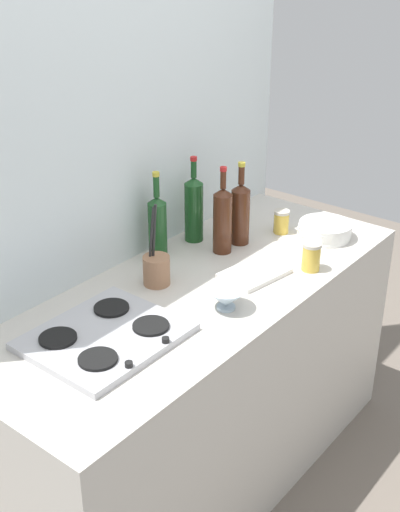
{
  "coord_description": "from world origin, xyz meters",
  "views": [
    {
      "loc": [
        -1.65,
        -1.32,
        2.08
      ],
      "look_at": [
        0.0,
        0.0,
        1.02
      ],
      "focal_mm": 46.97,
      "sensor_mm": 36.0,
      "label": 1
    }
  ],
  "objects_px": {
    "plate_stack": "(325,230)",
    "utensil_crock": "(156,269)",
    "wine_bottle_mid_left": "(158,226)",
    "mixing_bowl": "(226,297)",
    "condiment_jar_rear": "(311,256)",
    "wine_bottle_mid_right": "(223,219)",
    "condiment_jar_front": "(281,221)",
    "stovetop_hob": "(106,336)",
    "wine_bottle_leftmost": "(240,212)",
    "cutting_board": "(254,273)",
    "wine_bottle_rightmost": "(194,208)"
  },
  "relations": [
    {
      "from": "plate_stack",
      "to": "utensil_crock",
      "type": "xyz_separation_m",
      "value": [
        -0.73,
        0.28,
        0.03
      ]
    },
    {
      "from": "wine_bottle_mid_left",
      "to": "mixing_bowl",
      "type": "distance_m",
      "value": 0.48
    },
    {
      "from": "condiment_jar_rear",
      "to": "mixing_bowl",
      "type": "bearing_deg",
      "value": 169.4
    },
    {
      "from": "plate_stack",
      "to": "wine_bottle_mid_right",
      "type": "relative_size",
      "value": 0.64
    },
    {
      "from": "condiment_jar_rear",
      "to": "condiment_jar_front",
      "type": "bearing_deg",
      "value": 51.08
    },
    {
      "from": "stovetop_hob",
      "to": "wine_bottle_mid_right",
      "type": "bearing_deg",
      "value": 7.29
    },
    {
      "from": "wine_bottle_leftmost",
      "to": "wine_bottle_mid_left",
      "type": "xyz_separation_m",
      "value": [
        -0.3,
        0.17,
        -0.0
      ]
    },
    {
      "from": "mixing_bowl",
      "to": "cutting_board",
      "type": "distance_m",
      "value": 0.26
    },
    {
      "from": "plate_stack",
      "to": "wine_bottle_mid_left",
      "type": "distance_m",
      "value": 0.71
    },
    {
      "from": "wine_bottle_leftmost",
      "to": "condiment_jar_front",
      "type": "height_order",
      "value": "wine_bottle_leftmost"
    },
    {
      "from": "stovetop_hob",
      "to": "utensil_crock",
      "type": "bearing_deg",
      "value": 17.69
    },
    {
      "from": "condiment_jar_rear",
      "to": "cutting_board",
      "type": "height_order",
      "value": "condiment_jar_rear"
    },
    {
      "from": "wine_bottle_mid_left",
      "to": "wine_bottle_rightmost",
      "type": "bearing_deg",
      "value": -2.63
    },
    {
      "from": "wine_bottle_mid_right",
      "to": "condiment_jar_front",
      "type": "height_order",
      "value": "wine_bottle_mid_right"
    },
    {
      "from": "wine_bottle_leftmost",
      "to": "mixing_bowl",
      "type": "relative_size",
      "value": 2.4
    },
    {
      "from": "wine_bottle_mid_left",
      "to": "condiment_jar_front",
      "type": "bearing_deg",
      "value": -27.0
    },
    {
      "from": "wine_bottle_rightmost",
      "to": "condiment_jar_rear",
      "type": "relative_size",
      "value": 3.23
    },
    {
      "from": "stovetop_hob",
      "to": "plate_stack",
      "type": "xyz_separation_m",
      "value": [
        1.1,
        -0.16,
        0.02
      ]
    },
    {
      "from": "wine_bottle_rightmost",
      "to": "cutting_board",
      "type": "xyz_separation_m",
      "value": [
        -0.1,
        -0.38,
        -0.13
      ]
    },
    {
      "from": "wine_bottle_leftmost",
      "to": "condiment_jar_front",
      "type": "distance_m",
      "value": 0.22
    },
    {
      "from": "condiment_jar_rear",
      "to": "wine_bottle_rightmost",
      "type": "bearing_deg",
      "value": 97.36
    },
    {
      "from": "mixing_bowl",
      "to": "condiment_jar_rear",
      "type": "height_order",
      "value": "condiment_jar_rear"
    },
    {
      "from": "wine_bottle_mid_right",
      "to": "condiment_jar_front",
      "type": "relative_size",
      "value": 3.55
    },
    {
      "from": "utensil_crock",
      "to": "condiment_jar_front",
      "type": "height_order",
      "value": "utensil_crock"
    },
    {
      "from": "stovetop_hob",
      "to": "wine_bottle_rightmost",
      "type": "distance_m",
      "value": 0.8
    },
    {
      "from": "condiment_jar_front",
      "to": "utensil_crock",
      "type": "bearing_deg",
      "value": 170.6
    },
    {
      "from": "plate_stack",
      "to": "wine_bottle_rightmost",
      "type": "relative_size",
      "value": 0.63
    },
    {
      "from": "plate_stack",
      "to": "wine_bottle_rightmost",
      "type": "xyz_separation_m",
      "value": [
        -0.35,
        0.41,
        0.11
      ]
    },
    {
      "from": "wine_bottle_mid_right",
      "to": "wine_bottle_rightmost",
      "type": "distance_m",
      "value": 0.16
    },
    {
      "from": "wine_bottle_leftmost",
      "to": "wine_bottle_mid_right",
      "type": "bearing_deg",
      "value": 176.63
    },
    {
      "from": "plate_stack",
      "to": "wine_bottle_mid_left",
      "type": "height_order",
      "value": "wine_bottle_mid_left"
    },
    {
      "from": "condiment_jar_front",
      "to": "condiment_jar_rear",
      "type": "height_order",
      "value": "condiment_jar_rear"
    },
    {
      "from": "wine_bottle_mid_left",
      "to": "utensil_crock",
      "type": "bearing_deg",
      "value": -139.74
    },
    {
      "from": "wine_bottle_mid_left",
      "to": "mixing_bowl",
      "type": "height_order",
      "value": "wine_bottle_mid_left"
    },
    {
      "from": "plate_stack",
      "to": "condiment_jar_front",
      "type": "xyz_separation_m",
      "value": [
        -0.07,
        0.17,
        0.02
      ]
    },
    {
      "from": "stovetop_hob",
      "to": "mixing_bowl",
      "type": "height_order",
      "value": "mixing_bowl"
    },
    {
      "from": "utensil_crock",
      "to": "cutting_board",
      "type": "xyz_separation_m",
      "value": [
        0.27,
        -0.24,
        -0.05
      ]
    },
    {
      "from": "utensil_crock",
      "to": "cutting_board",
      "type": "height_order",
      "value": "utensil_crock"
    },
    {
      "from": "plate_stack",
      "to": "utensil_crock",
      "type": "height_order",
      "value": "utensil_crock"
    },
    {
      "from": "wine_bottle_rightmost",
      "to": "wine_bottle_mid_right",
      "type": "bearing_deg",
      "value": -95.76
    },
    {
      "from": "wine_bottle_mid_right",
      "to": "wine_bottle_leftmost",
      "type": "bearing_deg",
      "value": -3.37
    },
    {
      "from": "stovetop_hob",
      "to": "condiment_jar_rear",
      "type": "relative_size",
      "value": 4.18
    },
    {
      "from": "plate_stack",
      "to": "wine_bottle_rightmost",
      "type": "distance_m",
      "value": 0.55
    },
    {
      "from": "wine_bottle_leftmost",
      "to": "condiment_jar_front",
      "type": "bearing_deg",
      "value": -22.39
    },
    {
      "from": "wine_bottle_rightmost",
      "to": "condiment_jar_rear",
      "type": "xyz_separation_m",
      "value": [
        0.07,
        -0.51,
        -0.09
      ]
    },
    {
      "from": "wine_bottle_leftmost",
      "to": "condiment_jar_rear",
      "type": "bearing_deg",
      "value": -94.63
    },
    {
      "from": "wine_bottle_mid_right",
      "to": "wine_bottle_rightmost",
      "type": "height_order",
      "value": "wine_bottle_rightmost"
    },
    {
      "from": "wine_bottle_leftmost",
      "to": "wine_bottle_rightmost",
      "type": "xyz_separation_m",
      "value": [
        -0.09,
        0.16,
        0.01
      ]
    },
    {
      "from": "stovetop_hob",
      "to": "cutting_board",
      "type": "relative_size",
      "value": 1.91
    },
    {
      "from": "wine_bottle_leftmost",
      "to": "wine_bottle_rightmost",
      "type": "relative_size",
      "value": 0.96
    }
  ]
}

